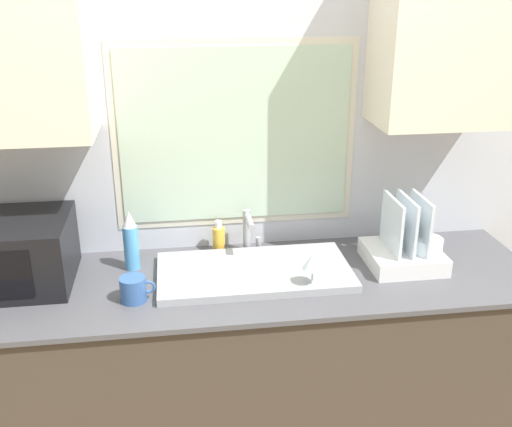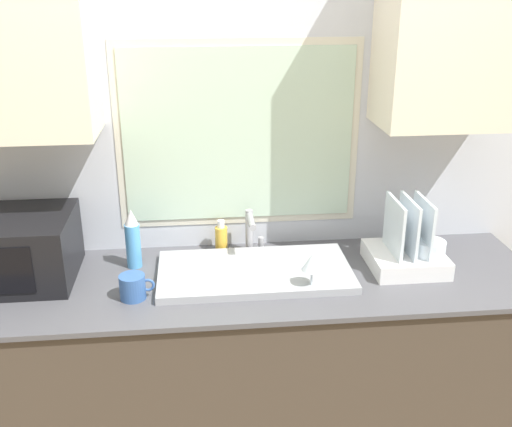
{
  "view_description": "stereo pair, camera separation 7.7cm",
  "coord_description": "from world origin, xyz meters",
  "px_view_note": "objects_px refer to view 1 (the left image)",
  "views": [
    {
      "loc": [
        -0.25,
        -1.74,
        1.98
      ],
      "look_at": [
        0.03,
        0.29,
        1.17
      ],
      "focal_mm": 42.0,
      "sensor_mm": 36.0,
      "label": 1
    },
    {
      "loc": [
        -0.18,
        -1.75,
        1.98
      ],
      "look_at": [
        0.03,
        0.29,
        1.17
      ],
      "focal_mm": 42.0,
      "sensor_mm": 36.0,
      "label": 2
    }
  ],
  "objects_px": {
    "mug_near_sink": "(134,289)",
    "wine_glass": "(313,263)",
    "dish_rack": "(406,249)",
    "spray_bottle": "(131,241)",
    "soap_bottle": "(219,238)",
    "microwave": "(13,252)",
    "faucet": "(249,229)"
  },
  "relations": [
    {
      "from": "faucet",
      "to": "spray_bottle",
      "type": "bearing_deg",
      "value": -171.24
    },
    {
      "from": "dish_rack",
      "to": "wine_glass",
      "type": "height_order",
      "value": "dish_rack"
    },
    {
      "from": "mug_near_sink",
      "to": "wine_glass",
      "type": "bearing_deg",
      "value": -1.91
    },
    {
      "from": "soap_bottle",
      "to": "faucet",
      "type": "bearing_deg",
      "value": -17.18
    },
    {
      "from": "microwave",
      "to": "dish_rack",
      "type": "bearing_deg",
      "value": -2.44
    },
    {
      "from": "faucet",
      "to": "spray_bottle",
      "type": "relative_size",
      "value": 0.75
    },
    {
      "from": "dish_rack",
      "to": "spray_bottle",
      "type": "xyz_separation_m",
      "value": [
        -1.09,
        0.12,
        0.05
      ]
    },
    {
      "from": "soap_bottle",
      "to": "wine_glass",
      "type": "distance_m",
      "value": 0.51
    },
    {
      "from": "faucet",
      "to": "mug_near_sink",
      "type": "bearing_deg",
      "value": -144.05
    },
    {
      "from": "soap_bottle",
      "to": "mug_near_sink",
      "type": "xyz_separation_m",
      "value": [
        -0.34,
        -0.37,
        -0.01
      ]
    },
    {
      "from": "spray_bottle",
      "to": "wine_glass",
      "type": "xyz_separation_m",
      "value": [
        0.67,
        -0.28,
        -0.0
      ]
    },
    {
      "from": "dish_rack",
      "to": "mug_near_sink",
      "type": "height_order",
      "value": "dish_rack"
    },
    {
      "from": "dish_rack",
      "to": "wine_glass",
      "type": "distance_m",
      "value": 0.45
    },
    {
      "from": "microwave",
      "to": "mug_near_sink",
      "type": "height_order",
      "value": "microwave"
    },
    {
      "from": "faucet",
      "to": "spray_bottle",
      "type": "height_order",
      "value": "spray_bottle"
    },
    {
      "from": "faucet",
      "to": "mug_near_sink",
      "type": "xyz_separation_m",
      "value": [
        -0.46,
        -0.34,
        -0.07
      ]
    },
    {
      "from": "faucet",
      "to": "wine_glass",
      "type": "xyz_separation_m",
      "value": [
        0.19,
        -0.36,
        0.0
      ]
    },
    {
      "from": "spray_bottle",
      "to": "wine_glass",
      "type": "height_order",
      "value": "spray_bottle"
    },
    {
      "from": "soap_bottle",
      "to": "mug_near_sink",
      "type": "relative_size",
      "value": 1.09
    },
    {
      "from": "microwave",
      "to": "spray_bottle",
      "type": "bearing_deg",
      "value": 7.81
    },
    {
      "from": "microwave",
      "to": "spray_bottle",
      "type": "distance_m",
      "value": 0.44
    },
    {
      "from": "faucet",
      "to": "dish_rack",
      "type": "relative_size",
      "value": 0.64
    },
    {
      "from": "dish_rack",
      "to": "soap_bottle",
      "type": "distance_m",
      "value": 0.77
    },
    {
      "from": "spray_bottle",
      "to": "soap_bottle",
      "type": "bearing_deg",
      "value": 17.45
    },
    {
      "from": "wine_glass",
      "to": "mug_near_sink",
      "type": "bearing_deg",
      "value": 178.09
    },
    {
      "from": "dish_rack",
      "to": "wine_glass",
      "type": "bearing_deg",
      "value": -159.38
    },
    {
      "from": "dish_rack",
      "to": "mug_near_sink",
      "type": "xyz_separation_m",
      "value": [
        -1.08,
        -0.14,
        -0.03
      ]
    },
    {
      "from": "mug_near_sink",
      "to": "spray_bottle",
      "type": "bearing_deg",
      "value": 93.87
    },
    {
      "from": "soap_bottle",
      "to": "mug_near_sink",
      "type": "distance_m",
      "value": 0.51
    },
    {
      "from": "faucet",
      "to": "wine_glass",
      "type": "distance_m",
      "value": 0.4
    },
    {
      "from": "microwave",
      "to": "mug_near_sink",
      "type": "distance_m",
      "value": 0.5
    },
    {
      "from": "wine_glass",
      "to": "dish_rack",
      "type": "bearing_deg",
      "value": 20.62
    }
  ]
}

